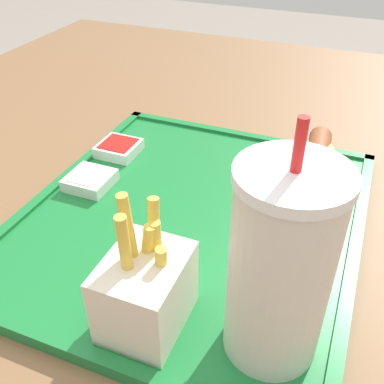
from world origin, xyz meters
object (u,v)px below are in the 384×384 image
Objects in this scene: fries_carton at (146,289)px; sauce_cup_mayo at (90,180)px; sauce_cup_ketchup at (119,148)px; soda_cup at (280,268)px; hot_dog_far at (315,168)px.

fries_carton is 2.42× the size of sauce_cup_mayo.
sauce_cup_ketchup is at bearing -145.46° from fries_carton.
soda_cup reaches higher than fries_carton.
sauce_cup_ketchup is at bearing -129.71° from soda_cup.
fries_carton is (0.02, -0.10, -0.04)m from soda_cup.
hot_dog_far is 2.88× the size of sauce_cup_mayo.
sauce_cup_mayo is 1.00× the size of sauce_cup_ketchup.
sauce_cup_mayo is at bearing -134.78° from fries_carton.
soda_cup is 1.61× the size of fries_carton.
sauce_cup_mayo is at bearing -67.77° from hot_dog_far.
fries_carton is at bearing -20.26° from hot_dog_far.
soda_cup is 3.89× the size of sauce_cup_mayo.
hot_dog_far reaches higher than sauce_cup_ketchup.
hot_dog_far is 2.88× the size of sauce_cup_ketchup.
sauce_cup_mayo is 0.08m from sauce_cup_ketchup.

